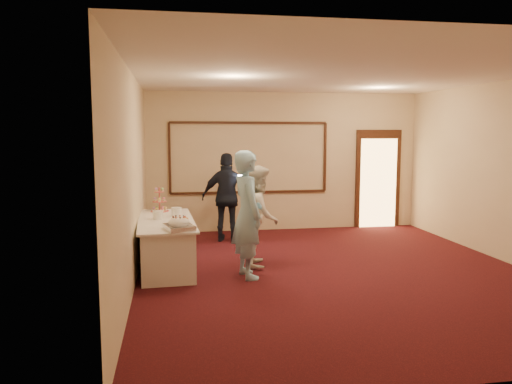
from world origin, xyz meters
TOP-DOWN VIEW (x-y plane):
  - floor at (0.00, 0.00)m, footprint 7.00×7.00m
  - room_walls at (0.00, 0.00)m, footprint 6.04×7.04m
  - wall_molding at (-0.80, 3.47)m, footprint 3.45×0.04m
  - doorway at (2.15, 3.45)m, footprint 1.05×0.07m
  - buffet_table at (-2.57, 0.74)m, footprint 0.96×2.26m
  - pavlova_tray at (-2.37, -0.12)m, footprint 0.47×0.54m
  - cupcake_stand at (-2.68, 1.61)m, footprint 0.32×0.32m
  - plate_stack_a at (-2.69, 0.80)m, footprint 0.17×0.17m
  - plate_stack_b at (-2.39, 1.05)m, footprint 0.17×0.17m
  - tart at (-2.35, 0.48)m, footprint 0.30×0.30m
  - man at (-1.37, -0.00)m, footprint 0.57×0.76m
  - woman at (-1.08, 0.64)m, footprint 0.76×0.89m
  - guest at (-1.38, 2.51)m, footprint 1.09×0.65m
  - camera_flash at (-1.16, 2.32)m, footprint 0.07×0.04m

SIDE VIEW (x-z plane):
  - floor at x=0.00m, z-range 0.00..0.00m
  - buffet_table at x=-2.57m, z-range 0.00..0.77m
  - tart at x=-2.35m, z-range 0.77..0.83m
  - woman at x=-1.08m, z-range 0.00..1.62m
  - plate_stack_a at x=-2.69m, z-range 0.77..0.91m
  - plate_stack_b at x=-2.39m, z-range 0.77..0.92m
  - pavlova_tray at x=-2.37m, z-range 0.76..0.94m
  - guest at x=-1.38m, z-range 0.00..1.75m
  - cupcake_stand at x=-2.68m, z-range 0.70..1.17m
  - man at x=-1.37m, z-range 0.00..1.89m
  - doorway at x=2.15m, z-range -0.02..2.18m
  - camera_flash at x=-1.16m, z-range 1.28..1.33m
  - wall_molding at x=-0.80m, z-range 0.83..2.38m
  - room_walls at x=0.00m, z-range 0.52..3.54m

